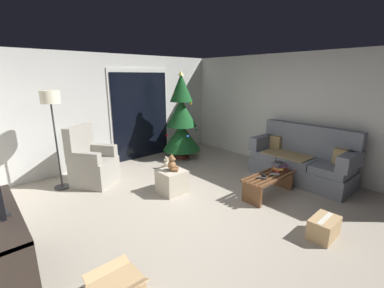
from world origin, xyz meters
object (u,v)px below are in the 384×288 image
object	(u,v)px
book_stack	(280,166)
ottoman	(172,181)
coffee_table	(269,182)
armchair	(92,164)
remote_black	(263,175)
teddy_bear_cream_by_tree	(166,164)
floor_lamp	(51,107)
remote_graphite	(262,178)
christmas_tree	(182,121)
couch	(302,160)
teddy_bear_chestnut	(172,164)
cell_phone	(279,162)
cardboard_box_taped_mid_floor	(324,228)
remote_silver	(275,174)

from	to	relation	value
book_stack	ottoman	distance (m)	1.95
coffee_table	armchair	distance (m)	3.29
book_stack	armchair	xyz separation A→B (m)	(-2.43, 2.52, -0.05)
remote_black	teddy_bear_cream_by_tree	bearing A→B (deg)	-44.89
floor_lamp	teddy_bear_cream_by_tree	xyz separation A→B (m)	(2.05, -0.47, -1.38)
remote_graphite	christmas_tree	xyz separation A→B (m)	(0.44, 2.65, 0.56)
armchair	ottoman	bearing A→B (deg)	-55.54
remote_black	ottoman	bearing A→B (deg)	-13.42
couch	teddy_bear_chestnut	distance (m)	2.59
armchair	teddy_bear_chestnut	size ratio (longest dim) A/B	3.96
cell_phone	cardboard_box_taped_mid_floor	world-z (taller)	cell_phone
remote_graphite	teddy_bear_chestnut	bearing A→B (deg)	-78.17
couch	teddy_bear_chestnut	world-z (taller)	couch
cardboard_box_taped_mid_floor	remote_graphite	bearing A→B (deg)	76.03
remote_black	book_stack	bearing A→B (deg)	-152.87
floor_lamp	cardboard_box_taped_mid_floor	distance (m)	4.60
coffee_table	cell_phone	xyz separation A→B (m)	(0.33, 0.03, 0.27)
ottoman	remote_black	bearing A→B (deg)	-46.54
teddy_bear_cream_by_tree	cardboard_box_taped_mid_floor	xyz separation A→B (m)	(0.04, -3.40, 0.01)
couch	teddy_bear_chestnut	xyz separation A→B (m)	(-2.29, 1.21, 0.13)
ottoman	teddy_bear_chestnut	world-z (taller)	teddy_bear_chestnut
teddy_bear_cream_by_tree	ottoman	bearing A→B (deg)	-120.91
cell_phone	armchair	xyz separation A→B (m)	(-2.42, 2.50, -0.12)
armchair	teddy_bear_chestnut	bearing A→B (deg)	-55.47
floor_lamp	book_stack	bearing A→B (deg)	-42.53
floor_lamp	coffee_table	bearing A→B (deg)	-46.07
couch	book_stack	xyz separation A→B (m)	(-0.77, 0.03, 0.05)
couch	remote_silver	bearing A→B (deg)	-178.12
ottoman	teddy_bear_chestnut	size ratio (longest dim) A/B	1.54
remote_graphite	floor_lamp	xyz separation A→B (m)	(-2.38, 2.72, 1.12)
christmas_tree	cardboard_box_taped_mid_floor	distance (m)	3.94
remote_silver	couch	bearing A→B (deg)	136.79
cardboard_box_taped_mid_floor	coffee_table	bearing A→B (deg)	65.37
cell_phone	teddy_bear_cream_by_tree	xyz separation A→B (m)	(-0.89, 2.22, -0.41)
remote_graphite	coffee_table	bearing A→B (deg)	155.34
coffee_table	book_stack	distance (m)	0.38
couch	remote_graphite	bearing A→B (deg)	179.63
couch	remote_black	world-z (taller)	couch
remote_silver	teddy_bear_chestnut	world-z (taller)	teddy_bear_chestnut
remote_black	christmas_tree	bearing A→B (deg)	-63.55
armchair	cardboard_box_taped_mid_floor	world-z (taller)	armchair
remote_silver	cell_phone	distance (m)	0.30
ottoman	teddy_bear_cream_by_tree	size ratio (longest dim) A/B	1.54
couch	cardboard_box_taped_mid_floor	distance (m)	2.00
teddy_bear_chestnut	teddy_bear_cream_by_tree	distance (m)	1.28
book_stack	teddy_bear_cream_by_tree	xyz separation A→B (m)	(-0.90, 2.24, -0.33)
coffee_table	teddy_bear_cream_by_tree	xyz separation A→B (m)	(-0.57, 2.25, -0.13)
armchair	teddy_bear_cream_by_tree	distance (m)	1.58
remote_black	cell_phone	world-z (taller)	cell_phone
christmas_tree	book_stack	bearing A→B (deg)	-87.20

